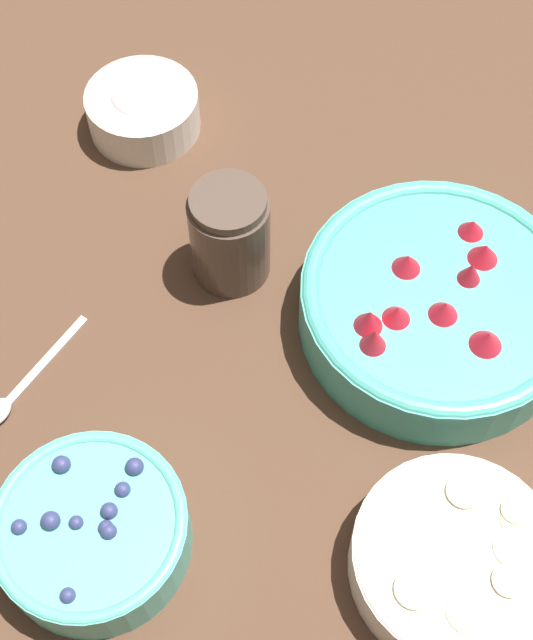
# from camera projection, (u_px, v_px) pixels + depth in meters

# --- Properties ---
(ground_plane) EXTENTS (4.00, 4.00, 0.00)m
(ground_plane) POSITION_uv_depth(u_px,v_px,m) (285.00, 312.00, 0.85)
(ground_plane) COLOR #4C3323
(bowl_strawberries) EXTENTS (0.26, 0.26, 0.08)m
(bowl_strawberries) POSITION_uv_depth(u_px,v_px,m) (438.00, 303.00, 0.82)
(bowl_strawberries) COLOR #47AD9E
(bowl_strawberries) RESTS_ON ground_plane
(bowl_blueberries) EXTENTS (0.16, 0.16, 0.06)m
(bowl_blueberries) POSITION_uv_depth(u_px,v_px,m) (92.00, 530.00, 0.71)
(bowl_blueberries) COLOR #56B7A8
(bowl_blueberries) RESTS_ON ground_plane
(bowl_bananas) EXTENTS (0.17, 0.17, 0.05)m
(bowl_bananas) POSITION_uv_depth(u_px,v_px,m) (455.00, 559.00, 0.70)
(bowl_bananas) COLOR white
(bowl_bananas) RESTS_ON ground_plane
(bowl_cream) EXTENTS (0.12, 0.12, 0.06)m
(bowl_cream) POSITION_uv_depth(u_px,v_px,m) (143.00, 107.00, 0.95)
(bowl_cream) COLOR silver
(bowl_cream) RESTS_ON ground_plane
(jar_chocolate) EXTENTS (0.08, 0.08, 0.11)m
(jar_chocolate) POSITION_uv_depth(u_px,v_px,m) (230.00, 237.00, 0.84)
(jar_chocolate) COLOR #4C3D33
(jar_chocolate) RESTS_ON ground_plane
(spoon) EXTENTS (0.13, 0.07, 0.01)m
(spoon) POSITION_uv_depth(u_px,v_px,m) (16.00, 392.00, 0.81)
(spoon) COLOR #B2B2B7
(spoon) RESTS_ON ground_plane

